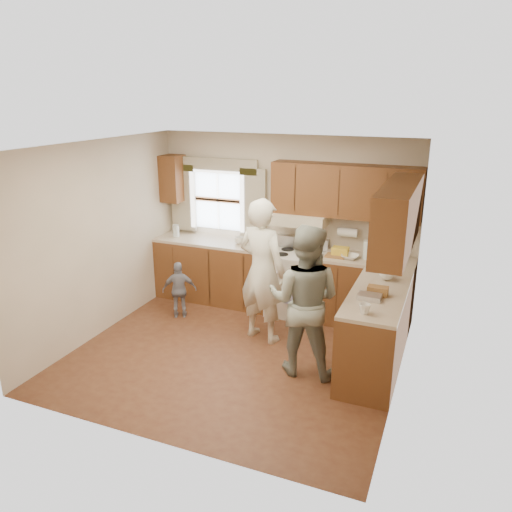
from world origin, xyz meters
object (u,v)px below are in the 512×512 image
at_px(woman_left, 262,271).
at_px(woman_right, 304,301).
at_px(stove, 296,282).
at_px(child, 179,290).

xyz_separation_m(woman_left, woman_right, (0.72, -0.57, -0.06)).
xyz_separation_m(stove, woman_right, (0.56, -1.49, 0.40)).
distance_m(woman_left, child, 1.42).
relative_size(stove, woman_left, 0.58).
height_order(woman_left, child, woman_left).
height_order(stove, woman_right, woman_right).
bearing_deg(woman_right, child, -22.80).
height_order(stove, child, stove).
bearing_deg(woman_left, stove, -85.55).
bearing_deg(stove, child, -152.86).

